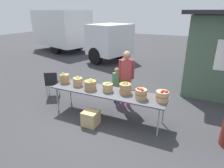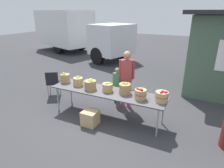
# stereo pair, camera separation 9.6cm
# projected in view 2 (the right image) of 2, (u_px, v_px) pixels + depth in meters

# --- Properties ---
(ground_plane) EXTENTS (40.00, 40.00, 0.00)m
(ground_plane) POSITION_uv_depth(u_px,v_px,m) (107.00, 116.00, 5.26)
(ground_plane) COLOR #38383A
(market_table) EXTENTS (3.10, 0.76, 0.75)m
(market_table) POSITION_uv_depth(u_px,v_px,m) (107.00, 92.00, 5.00)
(market_table) COLOR #4C4C51
(market_table) RESTS_ON ground
(apple_basket_green_0) EXTENTS (0.29, 0.29, 0.30)m
(apple_basket_green_0) POSITION_uv_depth(u_px,v_px,m) (65.00, 78.00, 5.58)
(apple_basket_green_0) COLOR #A87F51
(apple_basket_green_0) RESTS_ON market_table
(apple_basket_green_1) EXTENTS (0.29, 0.29, 0.28)m
(apple_basket_green_1) POSITION_uv_depth(u_px,v_px,m) (78.00, 81.00, 5.35)
(apple_basket_green_1) COLOR tan
(apple_basket_green_1) RESTS_ON market_table
(apple_basket_green_2) EXTENTS (0.33, 0.33, 0.29)m
(apple_basket_green_2) POSITION_uv_depth(u_px,v_px,m) (90.00, 85.00, 5.08)
(apple_basket_green_2) COLOR #A87F51
(apple_basket_green_2) RESTS_ON market_table
(apple_basket_green_3) EXTENTS (0.29, 0.29, 0.25)m
(apple_basket_green_3) POSITION_uv_depth(u_px,v_px,m) (107.00, 87.00, 4.95)
(apple_basket_green_3) COLOR tan
(apple_basket_green_3) RESTS_ON market_table
(apple_basket_green_4) EXTENTS (0.32, 0.32, 0.31)m
(apple_basket_green_4) POSITION_uv_depth(u_px,v_px,m) (125.00, 88.00, 4.81)
(apple_basket_green_4) COLOR #A87F51
(apple_basket_green_4) RESTS_ON market_table
(apple_basket_red_0) EXTENTS (0.29, 0.29, 0.29)m
(apple_basket_red_0) POSITION_uv_depth(u_px,v_px,m) (140.00, 94.00, 4.51)
(apple_basket_red_0) COLOR tan
(apple_basket_red_0) RESTS_ON market_table
(apple_basket_red_1) EXTENTS (0.31, 0.31, 0.28)m
(apple_basket_red_1) POSITION_uv_depth(u_px,v_px,m) (162.00, 96.00, 4.38)
(apple_basket_red_1) COLOR tan
(apple_basket_red_1) RESTS_ON market_table
(vendor_adult) EXTENTS (0.43, 0.30, 1.69)m
(vendor_adult) POSITION_uv_depth(u_px,v_px,m) (127.00, 75.00, 5.47)
(vendor_adult) COLOR #CC3F8C
(vendor_adult) RESTS_ON ground
(child_customer) EXTENTS (0.30, 0.15, 1.14)m
(child_customer) POSITION_uv_depth(u_px,v_px,m) (117.00, 83.00, 5.82)
(child_customer) COLOR #262D4C
(child_customer) RESTS_ON ground
(box_truck) EXTENTS (7.99, 4.41, 2.75)m
(box_truck) POSITION_uv_depth(u_px,v_px,m) (73.00, 30.00, 12.78)
(box_truck) COLOR white
(box_truck) RESTS_ON ground
(folding_chair) EXTENTS (0.55, 0.55, 0.86)m
(folding_chair) POSITION_uv_depth(u_px,v_px,m) (53.00, 81.00, 6.38)
(folding_chair) COLOR black
(folding_chair) RESTS_ON ground
(produce_crate) EXTENTS (0.37, 0.37, 0.37)m
(produce_crate) POSITION_uv_depth(u_px,v_px,m) (90.00, 118.00, 4.83)
(produce_crate) COLOR tan
(produce_crate) RESTS_ON ground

